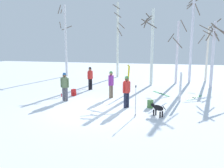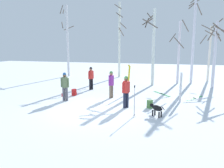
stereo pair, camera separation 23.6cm
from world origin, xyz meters
The scene contains 21 objects.
ground_plane centered at (0.00, 0.00, 0.00)m, with size 60.00×60.00×0.00m, color white.
person_0 centered at (0.16, 2.81, 0.98)m, with size 0.34×0.50×1.72m.
person_1 centered at (-1.99, 4.99, 0.98)m, with size 0.34×0.47×1.72m.
person_2 centered at (-2.31, 1.39, 0.98)m, with size 0.52×0.34×1.72m.
person_3 centered at (1.50, 0.86, 0.98)m, with size 0.36×0.43×1.72m.
dog centered at (3.17, -0.21, 0.39)m, with size 0.73×0.59×0.57m.
ski_pair_planted_0 centered at (1.01, 4.22, 1.00)m, with size 0.21×0.21×2.02m.
ski_pair_planted_1 centered at (4.35, 2.85, 0.88)m, with size 0.15×0.04×1.76m.
ski_pair_lying_0 centered at (5.30, 4.06, 0.01)m, with size 1.13×1.60×0.05m.
ski_pair_lying_1 centered at (3.22, 4.82, 0.01)m, with size 1.21×1.55×0.05m.
ski_poles_0 centered at (2.18, -0.52, 0.79)m, with size 0.07×0.22×1.49m.
backpack_0 centered at (2.75, 1.12, 0.21)m, with size 0.34×0.34×0.44m.
backpack_1 centered at (-2.40, 2.82, 0.21)m, with size 0.33×0.31×0.44m.
water_bottle_0 centered at (-3.05, 2.35, 0.10)m, with size 0.06×0.06×0.22m.
birch_tree_0 centered at (-6.98, 11.41, 3.89)m, with size 1.22×1.38×7.51m.
birch_tree_1 centered at (-1.47, 12.14, 3.90)m, with size 1.16×0.95×7.58m.
birch_tree_2 centered at (2.26, 8.07, 3.34)m, with size 1.36×1.91×6.20m.
birch_tree_3 centered at (4.36, 9.53, 2.78)m, with size 1.58×1.56×5.35m.
birch_tree_4 centered at (5.54, 10.06, 4.04)m, with size 1.36×1.42×7.65m.
birch_tree_5 centered at (6.97, 8.08, 2.78)m, with size 1.42×1.43×5.33m.
birch_tree_6 centered at (7.11, 11.49, 2.76)m, with size 1.70×1.85×5.12m.
Camera 2 is at (3.72, -10.36, 3.29)m, focal length 35.33 mm.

